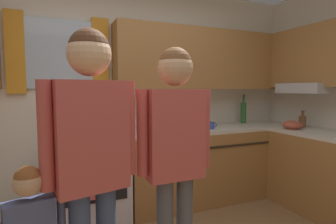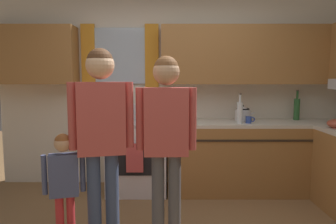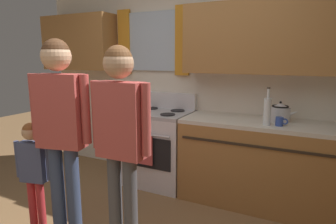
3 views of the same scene
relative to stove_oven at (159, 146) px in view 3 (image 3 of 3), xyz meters
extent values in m
cube|color=silver|center=(0.41, 0.36, 0.83)|extent=(4.60, 0.10, 2.60)
cube|color=silver|center=(-0.25, 0.29, 1.27)|extent=(0.66, 0.03, 0.73)
cube|color=orange|center=(-0.67, 0.28, 1.27)|extent=(0.18, 0.04, 0.83)
cube|color=orange|center=(0.17, 0.28, 1.27)|extent=(0.18, 0.04, 0.83)
cube|color=#9E6B38|center=(-1.35, 0.15, 1.27)|extent=(1.09, 0.32, 0.74)
cube|color=#9E6B38|center=(1.51, 0.15, 1.27)|extent=(2.40, 0.32, 0.74)
cube|color=#9E6B38|center=(1.55, 0.00, -0.04)|extent=(2.32, 0.62, 0.86)
cube|color=beige|center=(1.55, 0.00, 0.41)|extent=(2.32, 0.62, 0.04)
cube|color=#2D2319|center=(1.55, -0.32, 0.25)|extent=(2.20, 0.01, 0.02)
cube|color=silver|center=(0.00, 0.00, -0.04)|extent=(0.74, 0.62, 0.86)
cube|color=black|center=(0.00, -0.32, 0.01)|extent=(0.62, 0.01, 0.36)
cylinder|color=#ADADB2|center=(0.00, -0.34, 0.23)|extent=(0.62, 0.02, 0.02)
cube|color=#ADADB2|center=(0.00, 0.00, 0.41)|extent=(0.74, 0.62, 0.04)
cube|color=silver|center=(0.00, 0.27, 0.53)|extent=(0.74, 0.08, 0.20)
cylinder|color=black|center=(-0.18, -0.14, 0.44)|extent=(0.17, 0.17, 0.01)
cylinder|color=black|center=(0.18, -0.14, 0.44)|extent=(0.17, 0.17, 0.01)
cylinder|color=black|center=(-0.18, 0.13, 0.44)|extent=(0.17, 0.17, 0.01)
cylinder|color=black|center=(0.18, 0.13, 0.44)|extent=(0.17, 0.17, 0.01)
cube|color=#CC4C4C|center=(0.00, -0.35, 0.05)|extent=(0.20, 0.02, 0.34)
cylinder|color=silver|center=(1.26, -0.16, 0.56)|extent=(0.07, 0.07, 0.26)
cylinder|color=silver|center=(1.26, -0.16, 0.74)|extent=(0.03, 0.03, 0.09)
cylinder|color=#3F382D|center=(1.26, -0.16, 0.79)|extent=(0.03, 0.03, 0.02)
cylinder|color=#2D479E|center=(1.37, -0.14, 0.48)|extent=(0.07, 0.07, 0.08)
torus|color=#2D479E|center=(1.42, -0.14, 0.48)|extent=(0.06, 0.01, 0.06)
cylinder|color=silver|center=(1.35, 0.07, 0.50)|extent=(0.20, 0.20, 0.14)
cone|color=silver|center=(1.35, 0.07, 0.60)|extent=(0.18, 0.18, 0.05)
sphere|color=black|center=(1.35, 0.07, 0.63)|extent=(0.02, 0.02, 0.02)
cone|color=silver|center=(1.48, 0.07, 0.53)|extent=(0.09, 0.04, 0.07)
torus|color=black|center=(1.35, 0.07, 0.59)|extent=(0.17, 0.17, 0.02)
cylinder|color=#38476B|center=(-0.08, -1.37, -0.05)|extent=(0.11, 0.11, 0.83)
cylinder|color=#38476B|center=(-0.22, -1.40, -0.05)|extent=(0.11, 0.11, 0.83)
cube|color=#BF4C47|center=(-0.15, -1.39, 0.66)|extent=(0.41, 0.24, 0.59)
cylinder|color=#BF4C47|center=(0.07, -1.34, 0.68)|extent=(0.07, 0.07, 0.54)
cylinder|color=#BF4C47|center=(-0.37, -1.44, 0.68)|extent=(0.07, 0.07, 0.54)
sphere|color=#DBAD84|center=(-0.15, -1.39, 1.08)|extent=(0.23, 0.23, 0.23)
sphere|color=#4C2D19|center=(-0.15, -1.39, 1.11)|extent=(0.21, 0.21, 0.21)
cylinder|color=#4C4C51|center=(0.45, -1.31, -0.07)|extent=(0.11, 0.11, 0.80)
cylinder|color=#4C4C51|center=(0.30, -1.31, -0.07)|extent=(0.11, 0.11, 0.80)
cube|color=#BF4C47|center=(0.37, -1.31, 0.62)|extent=(0.37, 0.16, 0.57)
cylinder|color=#BF4C47|center=(0.59, -1.31, 0.64)|extent=(0.07, 0.07, 0.52)
cylinder|color=#BF4C47|center=(0.16, -1.31, 0.64)|extent=(0.07, 0.07, 0.52)
sphere|color=tan|center=(0.37, -1.31, 1.03)|extent=(0.22, 0.22, 0.22)
sphere|color=brown|center=(0.37, -1.31, 1.06)|extent=(0.20, 0.20, 0.20)
cylinder|color=red|center=(-0.41, -1.42, -0.22)|extent=(0.07, 0.07, 0.49)
cylinder|color=red|center=(-0.50, -1.45, -0.22)|extent=(0.07, 0.07, 0.49)
cube|color=#47517A|center=(-0.45, -1.44, 0.20)|extent=(0.24, 0.15, 0.35)
cylinder|color=#47517A|center=(-0.31, -1.40, 0.21)|extent=(0.04, 0.04, 0.32)
cylinder|color=#47517A|center=(-0.60, -1.47, 0.21)|extent=(0.04, 0.04, 0.32)
sphere|color=tan|center=(-0.45, -1.44, 0.46)|extent=(0.14, 0.14, 0.14)
sphere|color=brown|center=(-0.45, -1.44, 0.48)|extent=(0.12, 0.12, 0.12)
camera|label=1|loc=(-0.33, -2.85, 0.91)|focal=28.90mm
camera|label=2|loc=(0.39, -3.84, 0.98)|focal=32.72mm
camera|label=3|loc=(1.62, -3.02, 1.08)|focal=30.99mm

